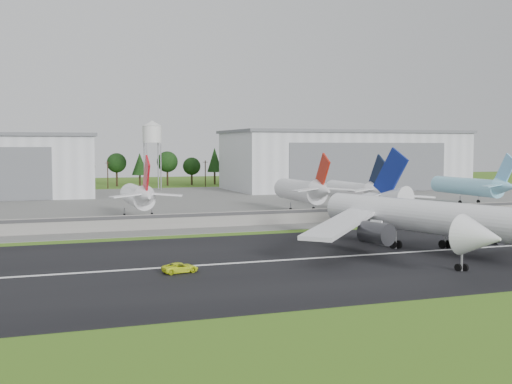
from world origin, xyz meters
name	(u,v)px	position (x,y,z in m)	size (l,w,h in m)	color
ground	(398,266)	(0.00, 0.00, 0.00)	(600.00, 600.00, 0.00)	#3A6618
runway	(366,255)	(0.00, 10.00, 0.05)	(320.00, 60.00, 0.10)	black
runway_centerline	(366,255)	(0.00, 10.00, 0.11)	(220.00, 1.00, 0.02)	white
apron	(203,202)	(0.00, 120.00, 0.05)	(320.00, 150.00, 0.10)	slate
blast_fence	(272,217)	(0.00, 54.99, 1.81)	(240.00, 0.61, 3.50)	gray
hangar_east	(344,160)	(75.00, 164.92, 12.63)	(102.00, 47.00, 25.20)	silver
water_tower	(152,132)	(-5.00, 185.00, 24.55)	(8.40, 8.40, 29.40)	#99999E
utility_poles	(158,188)	(0.00, 200.00, 0.00)	(230.00, 3.00, 12.00)	black
treeline	(152,186)	(0.00, 215.00, 0.00)	(320.00, 16.00, 22.00)	black
main_airliner	(427,224)	(11.55, 9.58, 4.89)	(54.66, 57.99, 18.17)	white
ground_vehicle	(180,268)	(-33.15, 5.37, 0.84)	(2.46, 5.33, 1.48)	#DFF01C
parked_jet_red_a	(139,196)	(-27.88, 76.53, 5.98)	(7.36, 31.29, 16.47)	white
parked_jet_red_b	(304,191)	(17.60, 76.58, 6.31)	(7.36, 31.29, 16.83)	silver
parked_jet_navy	(356,191)	(33.68, 76.51, 5.91)	(7.36, 31.29, 16.39)	white
parked_jet_skyblue	(473,186)	(77.29, 81.54, 6.00)	(7.36, 37.29, 16.55)	#8ED8F5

